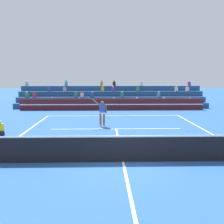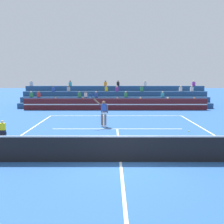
{
  "view_description": "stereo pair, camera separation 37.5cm",
  "coord_description": "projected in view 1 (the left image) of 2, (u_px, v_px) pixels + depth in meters",
  "views": [
    {
      "loc": [
        -0.71,
        -9.92,
        3.39
      ],
      "look_at": [
        -0.26,
        6.33,
        1.1
      ],
      "focal_mm": 42.0,
      "sensor_mm": 36.0,
      "label": 1
    },
    {
      "loc": [
        -0.33,
        -9.93,
        3.39
      ],
      "look_at": [
        -0.26,
        6.33,
        1.1
      ],
      "focal_mm": 42.0,
      "sensor_mm": 36.0,
      "label": 2
    }
  ],
  "objects": [
    {
      "name": "court_lines",
      "position": [
        123.0,
        162.0,
        10.31
      ],
      "size": [
        11.1,
        23.9,
        0.01
      ],
      "color": "white",
      "rests_on": "ground"
    },
    {
      "name": "tennis_ball",
      "position": [
        187.0,
        131.0,
        15.97
      ],
      "size": [
        0.07,
        0.07,
        0.07
      ],
      "primitive_type": "sphere",
      "color": "#C6DB33",
      "rests_on": "ground"
    },
    {
      "name": "sponsor_banner_wall",
      "position": [
        112.0,
        104.0,
        25.74
      ],
      "size": [
        18.0,
        0.26,
        1.1
      ],
      "color": "#51191E",
      "rests_on": "ground"
    },
    {
      "name": "tennis_player",
      "position": [
        102.0,
        112.0,
        17.3
      ],
      "size": [
        1.36,
        0.32,
        2.27
      ],
      "color": "brown",
      "rests_on": "ground"
    },
    {
      "name": "tennis_net",
      "position": [
        123.0,
        149.0,
        10.24
      ],
      "size": [
        12.0,
        0.1,
        1.1
      ],
      "color": "slate",
      "rests_on": "ground"
    },
    {
      "name": "ground_plane",
      "position": [
        123.0,
        162.0,
        10.31
      ],
      "size": [
        120.0,
        120.0,
        0.0
      ],
      "primitive_type": "plane",
      "color": "#285699"
    },
    {
      "name": "bleacher_stand",
      "position": [
        111.0,
        99.0,
        28.84
      ],
      "size": [
        19.96,
        3.8,
        2.83
      ],
      "color": "navy",
      "rests_on": "ground"
    },
    {
      "name": "ball_kid_courtside",
      "position": [
        1.0,
        130.0,
        14.82
      ],
      "size": [
        0.3,
        0.36,
        0.84
      ],
      "color": "black",
      "rests_on": "ground"
    }
  ]
}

